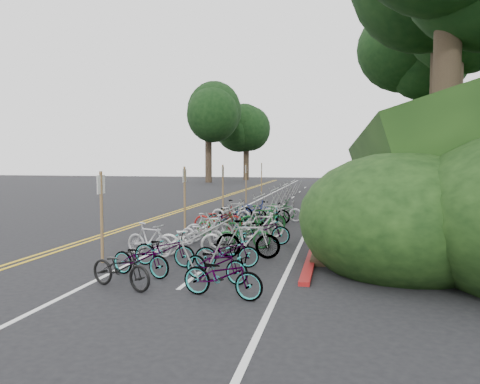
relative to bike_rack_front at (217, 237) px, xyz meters
name	(u,v)px	position (x,y,z in m)	size (l,w,h in m)	color
ground	(108,257)	(-3.38, 0.64, -0.80)	(120.00, 120.00, 0.00)	black
road_markings	(219,216)	(-2.74, 10.73, -0.79)	(7.47, 80.00, 0.01)	gold
red_curb	(325,213)	(2.32, 12.64, -0.75)	(0.25, 28.00, 0.10)	maroon
embankment	(447,163)	(9.58, 19.68, 1.77)	(14.30, 48.14, 9.11)	black
tree_cluster	(392,33)	(6.38, 22.67, 10.59)	(32.37, 53.97, 18.24)	#2D2319
bike_rack_front	(217,237)	(0.00, 0.00, 0.00)	(1.10, 3.04, 1.07)	gray
bike_racks_rest	(275,195)	(-0.38, 13.64, 0.06)	(1.14, 23.00, 1.17)	gray
signpost_near	(101,211)	(-3.15, -0.09, 0.61)	(0.08, 0.40, 2.46)	brown
signposts_rest	(236,183)	(-2.78, 14.64, 0.63)	(0.08, 18.40, 2.50)	brown
bike_front	(149,240)	(-2.23, 0.93, -0.31)	(1.61, 0.45, 0.97)	#9E9EA3
bike_valet	(233,227)	(-0.47, 3.99, -0.33)	(3.34, 14.73, 1.08)	black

